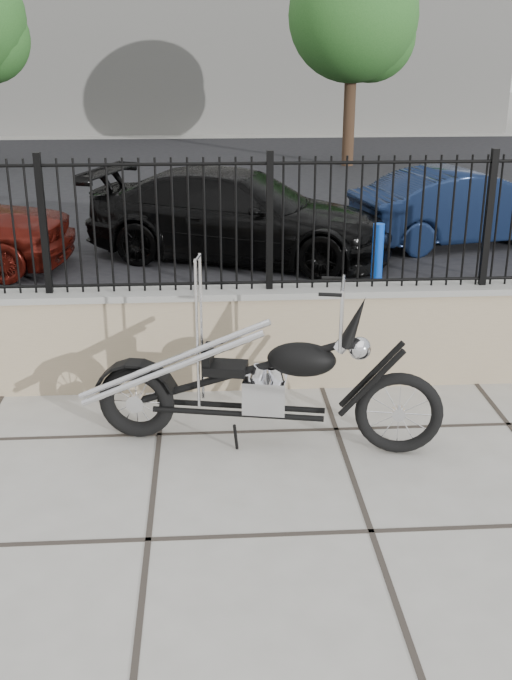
{
  "coord_description": "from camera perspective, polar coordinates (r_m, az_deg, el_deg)",
  "views": [
    {
      "loc": [
        0.43,
        -4.5,
        3.12
      ],
      "look_at": [
        0.82,
        1.59,
        0.8
      ],
      "focal_mm": 42.0,
      "sensor_mm": 36.0,
      "label": 1
    }
  ],
  "objects": [
    {
      "name": "ground_plane",
      "position": [
        5.49,
        -7.73,
        -14.01
      ],
      "size": [
        90.0,
        90.0,
        0.0
      ],
      "primitive_type": "plane",
      "color": "#99968E",
      "rests_on": "ground"
    },
    {
      "name": "parking_lot",
      "position": [
        17.29,
        -5.1,
        10.37
      ],
      "size": [
        30.0,
        30.0,
        0.0
      ],
      "primitive_type": "plane",
      "color": "black",
      "rests_on": "ground"
    },
    {
      "name": "retaining_wall",
      "position": [
        7.49,
        -6.71,
        0.05
      ],
      "size": [
        14.0,
        0.36,
        0.96
      ],
      "primitive_type": "cube",
      "color": "gray",
      "rests_on": "ground_plane"
    },
    {
      "name": "iron_fence",
      "position": [
        7.18,
        -7.08,
        8.13
      ],
      "size": [
        14.0,
        0.08,
        1.2
      ],
      "primitive_type": "cube",
      "color": "black",
      "rests_on": "retaining_wall"
    },
    {
      "name": "background_building",
      "position": [
        31.01,
        -4.81,
        22.42
      ],
      "size": [
        22.0,
        6.0,
        8.0
      ],
      "primitive_type": "cube",
      "color": "beige",
      "rests_on": "ground_plane"
    },
    {
      "name": "chopper_motorcycle",
      "position": [
        6.25,
        0.18,
        -0.98
      ],
      "size": [
        2.71,
        0.98,
        1.6
      ],
      "primitive_type": null,
      "rotation": [
        0.0,
        0.0,
        -0.2
      ],
      "color": "black",
      "rests_on": "ground_plane"
    },
    {
      "name": "car_black",
      "position": [
        11.93,
        -1.23,
        8.93
      ],
      "size": [
        4.9,
        3.27,
        1.32
      ],
      "primitive_type": "imported",
      "rotation": [
        0.0,
        0.0,
        1.22
      ],
      "color": "black",
      "rests_on": "parking_lot"
    },
    {
      "name": "car_blue",
      "position": [
        13.27,
        14.81,
        9.22
      ],
      "size": [
        3.84,
        2.04,
        1.2
      ],
      "primitive_type": "imported",
      "rotation": [
        0.0,
        0.0,
        1.79
      ],
      "color": "#0D1832",
      "rests_on": "parking_lot"
    },
    {
      "name": "bollard_b",
      "position": [
        9.54,
        8.65,
        4.99
      ],
      "size": [
        0.15,
        0.15,
        1.11
      ],
      "primitive_type": "cylinder",
      "rotation": [
        0.0,
        0.0,
        0.14
      ],
      "color": "blue",
      "rests_on": "ground_plane"
    },
    {
      "name": "tree_right",
      "position": [
        21.17,
        7.0,
        22.5
      ],
      "size": [
        3.2,
        3.2,
        5.4
      ],
      "rotation": [
        0.0,
        0.0,
        0.27
      ],
      "color": "#382619",
      "rests_on": "ground_plane"
    }
  ]
}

